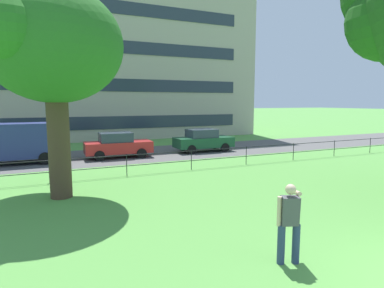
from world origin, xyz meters
The scene contains 8 objects.
street_strip centered at (0.00, 17.74, 0.00)m, with size 80.00×6.64×0.01m, color #565454.
park_fence centered at (0.00, 11.84, 0.67)m, with size 32.92×0.04×1.00m.
tree_large_lawn centered at (-6.41, 9.62, 5.22)m, with size 4.64×5.43×7.29m.
person_thrower centered at (-2.12, 2.19, 0.93)m, with size 0.70×0.71×1.71m.
panel_van_far_left centered at (-8.38, 17.30, 1.27)m, with size 5.04×2.18×2.24m.
car_red_far_right centered at (-2.62, 17.03, 0.78)m, with size 4.04×1.90×1.54m.
car_dark_green_left centered at (3.27, 17.11, 0.78)m, with size 4.04×1.89×1.54m.
apartment_building_background centered at (-2.84, 32.66, 9.90)m, with size 32.91×14.12×19.79m.
Camera 1 is at (-6.67, -2.92, 3.38)m, focal length 30.53 mm.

